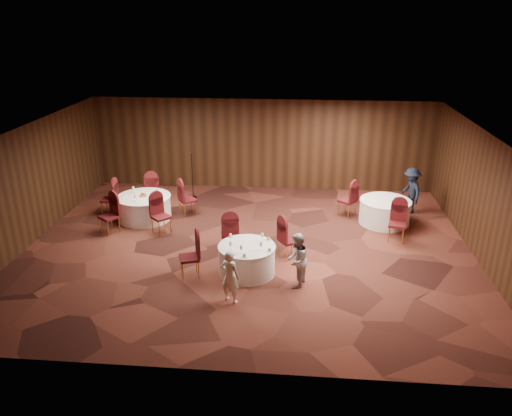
# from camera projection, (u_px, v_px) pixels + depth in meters

# --- Properties ---
(ground) EXTENTS (12.00, 12.00, 0.00)m
(ground) POSITION_uv_depth(u_px,v_px,m) (248.00, 248.00, 13.60)
(ground) COLOR black
(ground) RESTS_ON ground
(room_shell) EXTENTS (12.00, 12.00, 12.00)m
(room_shell) POSITION_uv_depth(u_px,v_px,m) (248.00, 180.00, 12.88)
(room_shell) COLOR silver
(room_shell) RESTS_ON ground
(table_main) EXTENTS (1.40, 1.40, 0.74)m
(table_main) POSITION_uv_depth(u_px,v_px,m) (247.00, 260.00, 12.17)
(table_main) COLOR white
(table_main) RESTS_ON ground
(table_left) EXTENTS (1.65, 1.65, 0.74)m
(table_left) POSITION_uv_depth(u_px,v_px,m) (144.00, 207.00, 15.37)
(table_left) COLOR white
(table_left) RESTS_ON ground
(table_right) EXTENTS (1.53, 1.53, 0.74)m
(table_right) POSITION_uv_depth(u_px,v_px,m) (385.00, 211.00, 15.06)
(table_right) COLOR white
(table_right) RESTS_ON ground
(chairs_main) EXTENTS (3.07, 2.11, 1.00)m
(chairs_main) POSITION_uv_depth(u_px,v_px,m) (237.00, 243.00, 12.74)
(chairs_main) COLOR #3D0C13
(chairs_main) RESTS_ON ground
(chairs_left) EXTENTS (3.10, 2.97, 1.00)m
(chairs_left) POSITION_uv_depth(u_px,v_px,m) (144.00, 204.00, 15.30)
(chairs_left) COLOR #3D0C13
(chairs_left) RESTS_ON ground
(chairs_right) EXTENTS (1.91, 2.44, 1.00)m
(chairs_right) POSITION_uv_depth(u_px,v_px,m) (371.00, 212.00, 14.72)
(chairs_right) COLOR #3D0C13
(chairs_right) RESTS_ON ground
(tabletop_main) EXTENTS (1.10, 1.12, 0.22)m
(tabletop_main) POSITION_uv_depth(u_px,v_px,m) (252.00, 244.00, 11.89)
(tabletop_main) COLOR silver
(tabletop_main) RESTS_ON table_main
(tabletop_left) EXTENTS (0.86, 0.76, 0.22)m
(tabletop_left) POSITION_uv_depth(u_px,v_px,m) (143.00, 194.00, 15.20)
(tabletop_left) COLOR silver
(tabletop_left) RESTS_ON table_left
(tabletop_right) EXTENTS (0.08, 0.08, 0.22)m
(tabletop_right) POSITION_uv_depth(u_px,v_px,m) (395.00, 198.00, 14.62)
(tabletop_right) COLOR silver
(tabletop_right) RESTS_ON table_right
(mic_stand) EXTENTS (0.24, 0.24, 1.55)m
(mic_stand) POSITION_uv_depth(u_px,v_px,m) (193.00, 185.00, 17.11)
(mic_stand) COLOR black
(mic_stand) RESTS_ON ground
(woman_a) EXTENTS (0.54, 0.47, 1.26)m
(woman_a) POSITION_uv_depth(u_px,v_px,m) (230.00, 277.00, 10.88)
(woman_a) COLOR white
(woman_a) RESTS_ON ground
(woman_b) EXTENTS (0.65, 0.75, 1.33)m
(woman_b) POSITION_uv_depth(u_px,v_px,m) (297.00, 260.00, 11.52)
(woman_b) COLOR #AFAFB4
(woman_b) RESTS_ON ground
(man_c) EXTENTS (0.78, 1.07, 1.48)m
(man_c) POSITION_uv_depth(u_px,v_px,m) (411.00, 191.00, 15.72)
(man_c) COLOR black
(man_c) RESTS_ON ground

